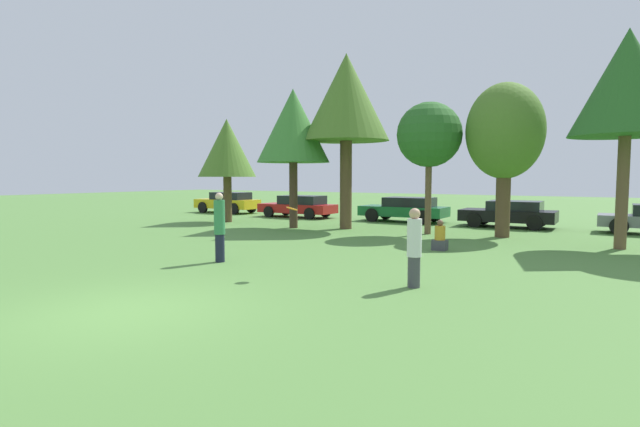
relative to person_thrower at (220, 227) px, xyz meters
The scene contains 15 objects.
ground_plane 5.11m from the person_thrower, 65.41° to the right, with size 120.00×120.00×0.00m, color #54843D.
person_thrower is the anchor object (origin of this frame).
person_catcher 5.68m from the person_thrower, ahead, with size 0.31×0.31×1.69m.
frisbee 2.85m from the person_thrower, ahead, with size 0.28×0.27×0.13m.
bystander_sitting 6.97m from the person_thrower, 49.99° to the left, with size 0.45×0.37×0.98m.
tree_0 12.50m from the person_thrower, 131.67° to the left, with size 2.98×2.98×5.33m.
tree_1 9.86m from the person_thrower, 112.29° to the left, with size 3.33×3.33×6.34m.
tree_2 10.67m from the person_thrower, 97.57° to the left, with size 3.86×3.86×7.82m.
tree_3 10.23m from the person_thrower, 74.50° to the left, with size 2.63×2.63×5.37m.
tree_4 11.73m from the person_thrower, 61.33° to the left, with size 2.92×2.92×5.95m.
tree_5 13.49m from the person_thrower, 42.89° to the left, with size 3.40×3.40×7.05m.
parked_car_yellow 18.73m from the person_thrower, 131.99° to the left, with size 4.36×1.93×1.35m.
parked_car_red 14.99m from the person_thrower, 116.14° to the left, with size 4.56×1.97×1.27m.
parked_car_green 14.05m from the person_thrower, 91.05° to the left, with size 4.48×2.04×1.29m.
parked_car_black 14.85m from the person_thrower, 70.59° to the left, with size 4.19×2.09×1.24m.
Camera 1 is at (7.29, -5.24, 2.34)m, focal length 27.29 mm.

